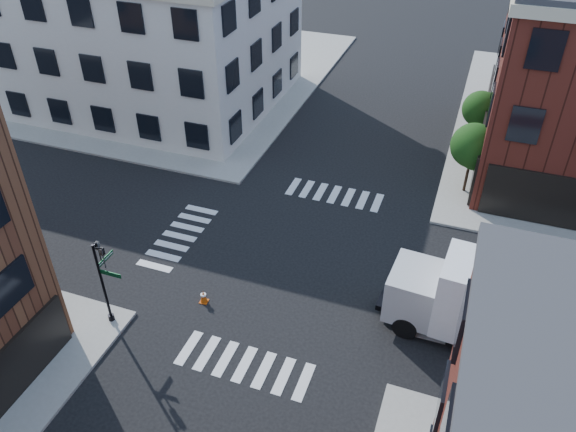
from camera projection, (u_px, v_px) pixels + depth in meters
The scene contains 8 objects.
ground at pixel (298, 264), 29.49m from camera, with size 120.00×120.00×0.00m, color black.
sidewalk_nw at pixel (156, 70), 51.19m from camera, with size 30.00×30.00×0.15m, color gray.
building_nw at pixel (135, 29), 43.65m from camera, with size 22.00×16.00×11.00m, color silver.
tree_near at pixel (474, 148), 33.14m from camera, with size 2.69×2.69×4.49m.
tree_far at pixel (481, 111), 37.87m from camera, with size 2.43×2.43×4.07m.
signal_pole at pixel (104, 275), 24.58m from camera, with size 1.29×1.24×4.60m.
box_truck at pixel (497, 307), 23.97m from camera, with size 9.23×3.37×4.11m.
traffic_cone at pixel (204, 297), 27.04m from camera, with size 0.42×0.42×0.71m.
Camera 1 is at (7.13, -21.20, 19.39)m, focal length 35.00 mm.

